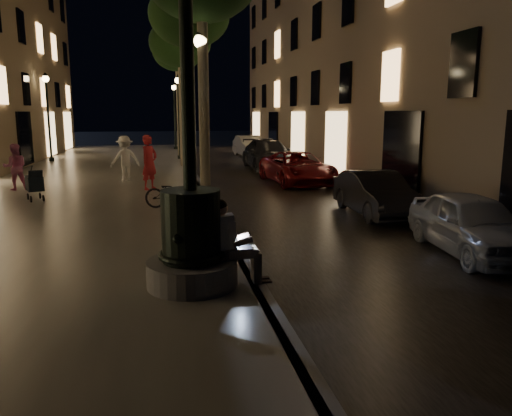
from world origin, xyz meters
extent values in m
plane|color=black|center=(0.00, 15.00, 0.00)|extent=(120.00, 120.00, 0.00)
cube|color=black|center=(3.00, 15.00, 0.01)|extent=(6.00, 45.00, 0.02)
cube|color=#605C55|center=(-4.00, 15.00, 0.10)|extent=(8.00, 45.00, 0.20)
cube|color=#59595B|center=(0.00, 15.00, 0.10)|extent=(0.25, 45.00, 0.20)
cube|color=#836D52|center=(10.00, 18.00, 7.50)|extent=(8.00, 36.00, 15.00)
cylinder|color=#59595B|center=(-1.00, 2.00, 0.40)|extent=(1.40, 1.40, 0.40)
cylinder|color=black|center=(-1.00, 2.00, 1.15)|extent=(0.90, 0.90, 1.10)
torus|color=black|center=(-1.00, 2.00, 0.70)|extent=(1.04, 1.04, 0.10)
torus|color=black|center=(-1.00, 2.00, 1.55)|extent=(0.89, 0.89, 0.09)
cylinder|color=black|center=(-1.00, 2.00, 3.30)|extent=(0.20, 0.20, 3.20)
cube|color=gray|center=(-0.45, 2.00, 0.69)|extent=(0.36, 0.24, 0.18)
cube|color=silver|center=(-0.51, 2.00, 1.03)|extent=(0.45, 0.26, 0.56)
sphere|color=tan|center=(-0.54, 2.00, 1.40)|extent=(0.21, 0.21, 0.21)
sphere|color=black|center=(-0.55, 2.00, 1.44)|extent=(0.21, 0.21, 0.21)
cube|color=gray|center=(-0.21, 1.91, 0.69)|extent=(0.46, 0.13, 0.14)
cube|color=gray|center=(-0.21, 2.09, 0.69)|extent=(0.46, 0.13, 0.14)
cube|color=gray|center=(0.01, 1.91, 0.44)|extent=(0.13, 0.12, 0.49)
cube|color=gray|center=(0.01, 2.09, 0.44)|extent=(0.13, 0.12, 0.49)
cube|color=black|center=(0.11, 1.91, 0.21)|extent=(0.26, 0.10, 0.03)
cube|color=black|center=(0.11, 2.09, 0.21)|extent=(0.26, 0.10, 0.03)
cube|color=black|center=(-0.19, 2.00, 0.77)|extent=(0.24, 0.33, 0.02)
cube|color=black|center=(-0.35, 2.00, 0.88)|extent=(0.09, 0.33, 0.21)
cube|color=#A7D0EE|center=(-0.34, 2.00, 0.88)|extent=(0.06, 0.30, 0.18)
cylinder|color=#6B604C|center=(-0.25, 8.00, 2.70)|extent=(0.28, 0.28, 5.00)
cylinder|color=#6B604C|center=(-0.20, 14.00, 2.75)|extent=(0.28, 0.28, 5.10)
ellipsoid|color=black|center=(-0.20, 14.00, 6.40)|extent=(3.00, 3.00, 2.40)
cylinder|color=#6B604C|center=(-0.30, 20.00, 2.65)|extent=(0.28, 0.28, 4.90)
ellipsoid|color=black|center=(-0.30, 20.00, 6.20)|extent=(3.00, 3.00, 2.40)
cylinder|color=#6B604C|center=(-0.22, 26.00, 2.80)|extent=(0.28, 0.28, 5.20)
ellipsoid|color=black|center=(-0.22, 26.00, 6.50)|extent=(3.00, 3.00, 2.40)
cylinder|color=black|center=(-0.30, 8.00, 0.30)|extent=(0.28, 0.28, 0.20)
cylinder|color=black|center=(-0.30, 8.00, 2.40)|extent=(0.12, 0.12, 4.40)
sphere|color=#FFD88C|center=(-0.30, 8.00, 4.65)|extent=(0.36, 0.36, 0.36)
cone|color=black|center=(-0.30, 8.00, 4.90)|extent=(0.30, 0.30, 0.22)
cylinder|color=black|center=(-0.30, 16.00, 0.30)|extent=(0.28, 0.28, 0.20)
cylinder|color=black|center=(-0.30, 16.00, 2.40)|extent=(0.12, 0.12, 4.40)
sphere|color=#FFD88C|center=(-0.30, 16.00, 4.65)|extent=(0.36, 0.36, 0.36)
cone|color=black|center=(-0.30, 16.00, 4.90)|extent=(0.30, 0.30, 0.22)
cylinder|color=black|center=(-0.30, 24.00, 0.30)|extent=(0.28, 0.28, 0.20)
cylinder|color=black|center=(-0.30, 24.00, 2.40)|extent=(0.12, 0.12, 4.40)
sphere|color=#FFD88C|center=(-0.30, 24.00, 4.65)|extent=(0.36, 0.36, 0.36)
cone|color=black|center=(-0.30, 24.00, 4.90)|extent=(0.30, 0.30, 0.22)
cylinder|color=black|center=(-0.30, 32.00, 0.30)|extent=(0.28, 0.28, 0.20)
cylinder|color=black|center=(-0.30, 32.00, 2.40)|extent=(0.12, 0.12, 4.40)
sphere|color=#FFD88C|center=(-0.30, 32.00, 4.65)|extent=(0.36, 0.36, 0.36)
cone|color=black|center=(-0.30, 32.00, 4.90)|extent=(0.30, 0.30, 0.22)
cylinder|color=black|center=(-7.40, 24.00, 0.30)|extent=(0.28, 0.28, 0.20)
cylinder|color=black|center=(-7.40, 24.00, 2.40)|extent=(0.12, 0.12, 4.40)
sphere|color=#FFD88C|center=(-7.40, 24.00, 4.65)|extent=(0.36, 0.36, 0.36)
cone|color=black|center=(-7.40, 24.00, 4.90)|extent=(0.30, 0.30, 0.22)
cube|color=black|center=(-5.22, 10.58, 0.73)|extent=(0.67, 0.83, 0.44)
cube|color=black|center=(-5.09, 10.26, 1.02)|extent=(0.42, 0.30, 0.28)
cylinder|color=black|center=(-5.27, 10.24, 0.30)|extent=(0.11, 0.19, 0.19)
cylinder|color=black|center=(-4.95, 10.37, 0.30)|extent=(0.11, 0.19, 0.19)
cylinder|color=black|center=(-5.49, 10.78, 0.30)|extent=(0.11, 0.19, 0.19)
cylinder|color=black|center=(-5.16, 10.91, 0.30)|extent=(0.11, 0.19, 0.19)
cylinder|color=black|center=(-5.36, 10.94, 1.12)|extent=(0.19, 0.41, 0.27)
imported|color=#B2B6BA|center=(4.74, 3.41, 0.62)|extent=(1.83, 3.79, 1.25)
imported|color=black|center=(4.44, 7.43, 0.62)|extent=(1.41, 3.78, 1.23)
imported|color=maroon|center=(4.00, 13.99, 0.64)|extent=(2.48, 4.78, 1.29)
imported|color=#28282D|center=(4.00, 19.58, 0.74)|extent=(2.13, 5.11, 1.48)
imported|color=#A7A6A2|center=(4.35, 26.92, 0.69)|extent=(1.73, 4.25, 1.37)
imported|color=red|center=(-1.81, 12.22, 1.15)|extent=(0.79, 0.82, 1.90)
imported|color=#CB6B9B|center=(-6.36, 12.95, 1.00)|extent=(0.91, 0.79, 1.60)
imported|color=silver|center=(-2.79, 14.67, 1.08)|extent=(1.29, 0.98, 1.76)
imported|color=black|center=(-1.09, 8.45, 0.64)|extent=(1.78, 1.07, 0.88)
camera|label=1|loc=(-1.42, -5.44, 2.83)|focal=35.00mm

